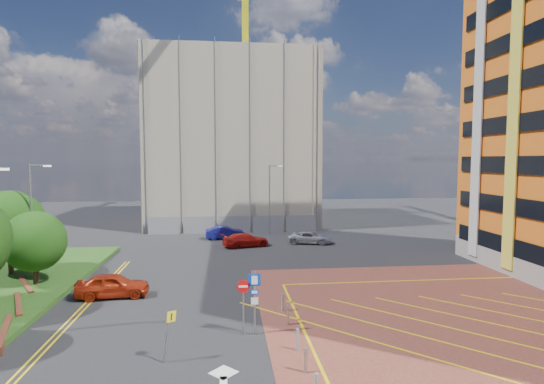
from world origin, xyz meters
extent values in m
plane|color=black|center=(0.00, 0.00, 0.00)|extent=(140.00, 140.00, 0.00)
cube|color=brown|center=(14.00, 0.00, 0.01)|extent=(26.00, 26.00, 0.02)
cube|color=brown|center=(-11.60, 2.00, 0.20)|extent=(1.86, 4.43, 0.40)
cube|color=brown|center=(-12.80, 6.00, 0.20)|extent=(2.29, 4.27, 0.40)
cube|color=brown|center=(-14.20, 10.00, 0.20)|extent=(2.69, 4.06, 0.40)
cylinder|color=#3D2B1C|center=(-13.50, 10.00, 1.20)|extent=(0.36, 0.36, 1.80)
sphere|color=#103A0D|center=(-13.50, 10.00, 3.20)|extent=(4.00, 4.00, 4.00)
cylinder|color=#3D2B1C|center=(-16.50, 13.00, 1.40)|extent=(0.36, 0.36, 2.20)
sphere|color=#103A0D|center=(-16.50, 13.00, 3.88)|extent=(5.00, 5.00, 5.00)
cube|color=silver|center=(-11.30, 2.00, 8.15)|extent=(0.50, 0.15, 0.12)
cylinder|color=#9EA0A8|center=(-14.50, 12.00, 4.30)|extent=(0.16, 0.16, 8.00)
cylinder|color=#9EA0A8|center=(-13.90, 12.00, 8.18)|extent=(1.20, 0.10, 0.10)
cube|color=silver|center=(-13.30, 12.00, 8.15)|extent=(0.50, 0.15, 0.12)
cylinder|color=#9EA0A8|center=(4.00, 28.00, 4.00)|extent=(0.16, 0.16, 8.00)
cylinder|color=#9EA0A8|center=(4.60, 28.00, 7.88)|extent=(1.20, 0.10, 0.10)
cube|color=silver|center=(5.20, 28.00, 7.85)|extent=(0.50, 0.15, 0.12)
cylinder|color=#9EA0A8|center=(0.50, 1.00, 1.60)|extent=(0.10, 0.10, 3.20)
cube|color=#0935AD|center=(0.50, 0.97, 2.75)|extent=(0.60, 0.04, 0.60)
cube|color=white|center=(0.50, 0.94, 2.75)|extent=(0.30, 0.02, 0.42)
cube|color=#0935AD|center=(0.50, 0.97, 2.15)|extent=(0.40, 0.04, 0.25)
cube|color=white|center=(0.50, 0.94, 2.15)|extent=(0.28, 0.02, 0.14)
cube|color=white|center=(0.50, 0.97, 1.70)|extent=(0.35, 0.04, 0.35)
cylinder|color=#9EA0A8|center=(-0.05, 1.00, 1.35)|extent=(0.08, 0.08, 2.70)
cylinder|color=red|center=(-0.05, 0.97, 2.45)|extent=(0.64, 0.04, 0.64)
cube|color=white|center=(-0.05, 0.94, 2.45)|extent=(0.44, 0.02, 0.10)
cylinder|color=#9EA0A8|center=(-3.40, -1.47, 1.10)|extent=(0.37, 0.08, 2.19)
cube|color=yellow|center=(-3.18, -1.50, 2.00)|extent=(0.39, 0.39, 0.50)
cylinder|color=#9EA0A8|center=(2.30, -3.00, 0.47)|extent=(0.14, 0.14, 0.90)
cylinder|color=black|center=(2.30, -1.00, 0.47)|extent=(0.14, 0.14, 0.90)
cylinder|color=#9EA0A8|center=(2.30, 2.00, 0.47)|extent=(0.14, 0.14, 0.90)
cylinder|color=black|center=(2.30, 4.00, 0.47)|extent=(0.14, 0.14, 0.90)
cube|color=#AEA38E|center=(0.00, 40.00, 11.00)|extent=(21.20, 19.20, 22.00)
cube|color=yellow|center=(2.00, 42.00, 17.00)|extent=(0.90, 0.90, 34.00)
cube|color=gray|center=(1.00, 30.00, 1.00)|extent=(21.60, 0.06, 2.00)
imported|color=#A0240D|center=(-7.96, 7.64, 0.75)|extent=(4.54, 2.12, 1.50)
imported|color=navy|center=(-1.01, 26.44, 0.69)|extent=(4.32, 1.85, 1.39)
imported|color=#AC140E|center=(1.03, 22.12, 0.66)|extent=(4.90, 3.00, 1.33)
imported|color=#B9B9C1|center=(7.62, 23.01, 0.61)|extent=(4.76, 3.08, 1.22)
camera|label=1|loc=(-0.83, -19.24, 8.62)|focal=28.00mm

